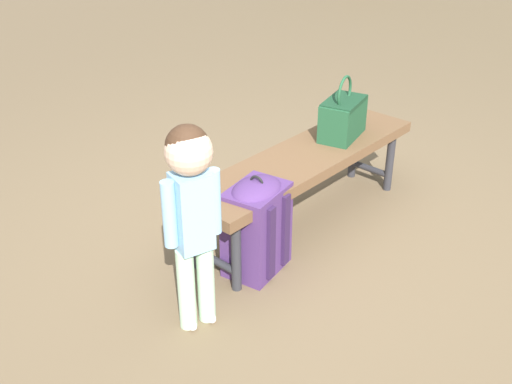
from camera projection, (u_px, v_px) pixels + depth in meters
The scene contains 5 objects.
ground_plane at pixel (275, 255), 3.42m from camera, with size 40.00×40.00×0.00m, color brown.
park_bench at pixel (304, 164), 3.51m from camera, with size 1.65×0.73×0.45m.
handbag at pixel (343, 116), 3.63m from camera, with size 0.33×0.19×0.37m.
child_standing at pixel (191, 198), 2.63m from camera, with size 0.24×0.20×0.98m.
backpack_large at pixel (256, 224), 3.19m from camera, with size 0.33×0.30×0.54m.
Camera 1 is at (2.51, 1.32, 1.95)m, focal length 44.45 mm.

